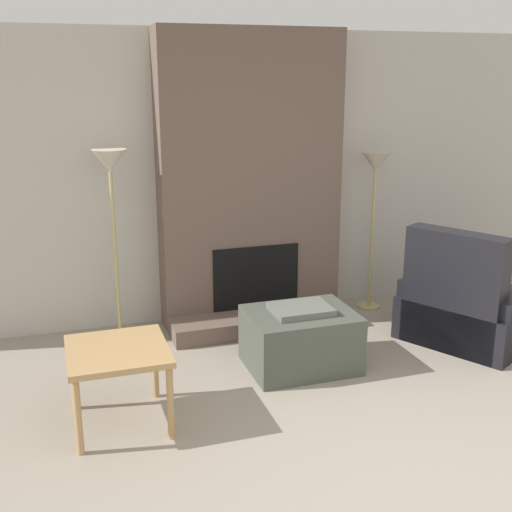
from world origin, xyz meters
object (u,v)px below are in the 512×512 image
object	(u,v)px
armchair	(468,308)
side_table	(118,358)
ottoman	(300,339)
floor_lamp_left	(111,178)
floor_lamp_right	(375,175)

from	to	relation	value
armchair	side_table	xyz separation A→B (m)	(-3.01, -0.49, 0.19)
ottoman	side_table	xyz separation A→B (m)	(-1.43, -0.42, 0.23)
ottoman	floor_lamp_left	size ratio (longest dim) A/B	0.50
ottoman	floor_lamp_left	bearing A→B (deg)	141.02
armchair	floor_lamp_left	size ratio (longest dim) A/B	0.85
floor_lamp_right	ottoman	bearing A→B (deg)	-137.97
side_table	floor_lamp_left	xyz separation A→B (m)	(0.16, 1.46, 0.94)
armchair	floor_lamp_right	xyz separation A→B (m)	(-0.43, 0.97, 1.03)
floor_lamp_left	armchair	bearing A→B (deg)	-18.72
side_table	floor_lamp_right	xyz separation A→B (m)	(2.58, 1.46, 0.84)
armchair	floor_lamp_left	distance (m)	3.21
armchair	ottoman	bearing A→B (deg)	63.19
ottoman	floor_lamp_right	distance (m)	1.88
armchair	side_table	distance (m)	3.06
floor_lamp_left	floor_lamp_right	distance (m)	2.42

